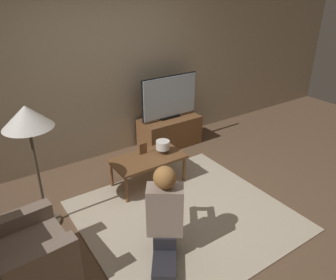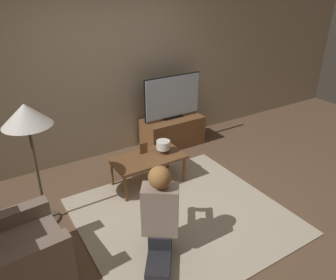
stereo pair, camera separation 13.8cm
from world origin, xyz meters
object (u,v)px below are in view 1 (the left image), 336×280
object	(u,v)px
coffee_table	(148,160)
floor_lamp	(28,123)
tv	(170,97)
table_lamp	(163,146)
person_kneeling	(165,212)
armchair	(18,261)

from	to	relation	value
coffee_table	floor_lamp	distance (m)	1.58
tv	coffee_table	distance (m)	1.29
tv	table_lamp	size ratio (longest dim) A/B	5.43
coffee_table	table_lamp	xyz separation A→B (m)	(0.23, 0.00, 0.15)
floor_lamp	table_lamp	size ratio (longest dim) A/B	7.71
floor_lamp	person_kneeling	distance (m)	1.55
person_kneeling	table_lamp	xyz separation A→B (m)	(0.73, 1.15, 0.00)
floor_lamp	person_kneeling	xyz separation A→B (m)	(0.84, -1.10, -0.71)
floor_lamp	table_lamp	world-z (taller)	floor_lamp
armchair	person_kneeling	bearing A→B (deg)	-111.36
floor_lamp	person_kneeling	size ratio (longest dim) A/B	1.43
floor_lamp	table_lamp	xyz separation A→B (m)	(1.57, 0.05, -0.71)
floor_lamp	armchair	size ratio (longest dim) A/B	1.55
floor_lamp	coffee_table	bearing A→B (deg)	2.12
tv	floor_lamp	size ratio (longest dim) A/B	0.70
coffee_table	floor_lamp	size ratio (longest dim) A/B	0.67
floor_lamp	person_kneeling	world-z (taller)	floor_lamp
tv	armchair	bearing A→B (deg)	-149.05
floor_lamp	armchair	xyz separation A→B (m)	(-0.41, -0.72, -0.92)
person_kneeling	table_lamp	distance (m)	1.36
person_kneeling	table_lamp	size ratio (longest dim) A/B	5.38
tv	floor_lamp	bearing A→B (deg)	-158.91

